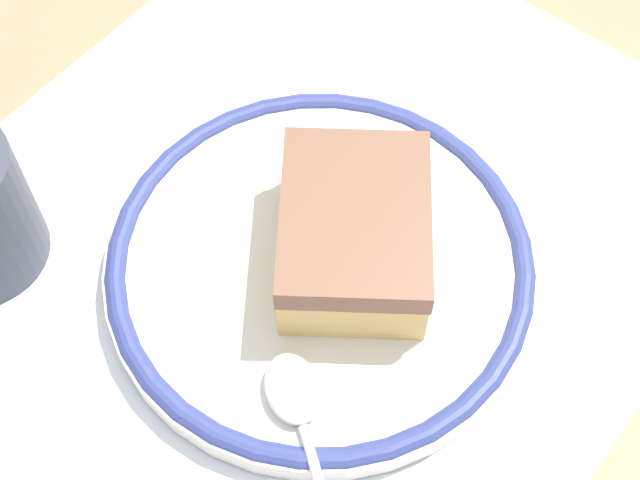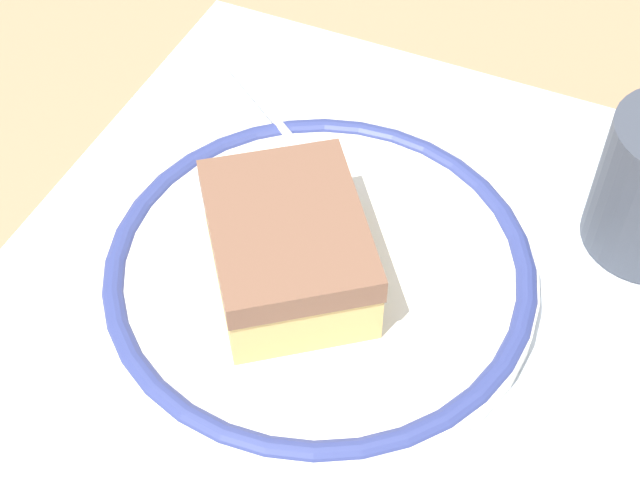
{
  "view_description": "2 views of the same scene",
  "coord_description": "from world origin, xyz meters",
  "px_view_note": "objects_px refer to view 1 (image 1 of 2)",
  "views": [
    {
      "loc": [
        0.21,
        0.17,
        0.44
      ],
      "look_at": [
        0.02,
        0.02,
        0.04
      ],
      "focal_mm": 53.52,
      "sensor_mm": 36.0,
      "label": 1
    },
    {
      "loc": [
        -0.26,
        -0.1,
        0.39
      ],
      "look_at": [
        0.02,
        0.02,
        0.04
      ],
      "focal_mm": 52.73,
      "sensor_mm": 36.0,
      "label": 2
    }
  ],
  "objects_px": {
    "napkin": "(566,133)",
    "plate": "(320,265)",
    "cake_slice": "(354,233)",
    "spoon": "(299,413)"
  },
  "relations": [
    {
      "from": "plate",
      "to": "napkin",
      "type": "relative_size",
      "value": 1.75
    },
    {
      "from": "napkin",
      "to": "plate",
      "type": "bearing_deg",
      "value": -18.1
    },
    {
      "from": "plate",
      "to": "cake_slice",
      "type": "bearing_deg",
      "value": 138.1
    },
    {
      "from": "plate",
      "to": "spoon",
      "type": "distance_m",
      "value": 0.09
    },
    {
      "from": "plate",
      "to": "spoon",
      "type": "xyz_separation_m",
      "value": [
        0.07,
        0.05,
        0.01
      ]
    },
    {
      "from": "plate",
      "to": "napkin",
      "type": "height_order",
      "value": "plate"
    },
    {
      "from": "cake_slice",
      "to": "spoon",
      "type": "bearing_deg",
      "value": 21.9
    },
    {
      "from": "cake_slice",
      "to": "spoon",
      "type": "distance_m",
      "value": 0.09
    },
    {
      "from": "cake_slice",
      "to": "napkin",
      "type": "distance_m",
      "value": 0.16
    },
    {
      "from": "cake_slice",
      "to": "spoon",
      "type": "relative_size",
      "value": 1.05
    }
  ]
}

